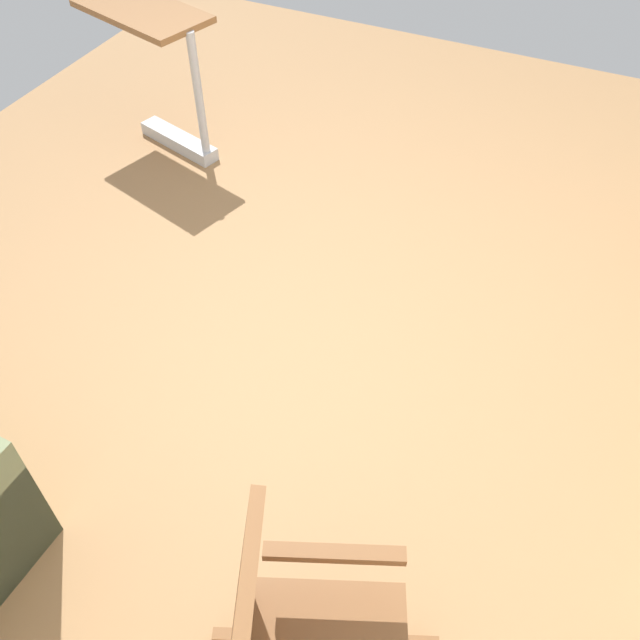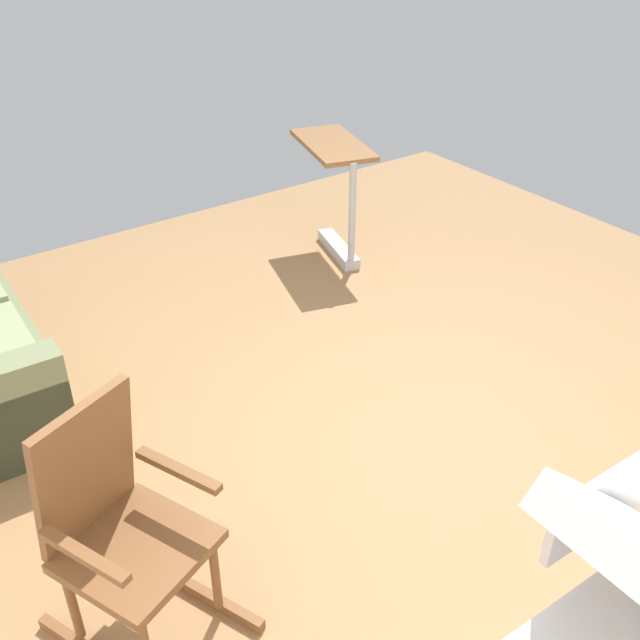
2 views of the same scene
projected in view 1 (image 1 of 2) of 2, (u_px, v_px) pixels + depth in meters
ground_plane at (389, 343)px, 3.24m from camera, size 6.34×6.34×0.00m
overbed_table at (160, 64)px, 4.02m from camera, size 0.88×0.60×0.84m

